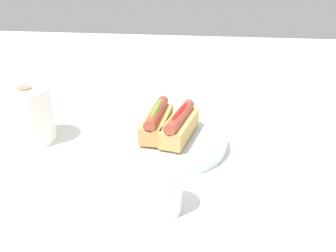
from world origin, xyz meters
TOP-DOWN VIEW (x-y plane):
  - ground_plane at (0.00, 0.00)m, footprint 2.40×2.40m
  - serving_bowl at (-0.01, 0.01)m, footprint 0.27×0.27m
  - hotdog_front at (-0.01, -0.02)m, footprint 0.16×0.08m
  - hotdog_back at (-0.00, 0.04)m, footprint 0.15×0.06m
  - water_glass at (-0.24, -0.01)m, footprint 0.07×0.07m
  - paper_towel_roll at (-0.02, 0.34)m, footprint 0.11×0.11m

SIDE VIEW (x-z plane):
  - ground_plane at x=0.00m, z-range 0.00..0.00m
  - serving_bowl at x=-0.01m, z-range 0.00..0.03m
  - water_glass at x=-0.24m, z-range -0.01..0.08m
  - hotdog_front at x=-0.01m, z-range 0.03..0.09m
  - hotdog_back at x=0.00m, z-range 0.03..0.09m
  - paper_towel_roll at x=-0.02m, z-range 0.00..0.13m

